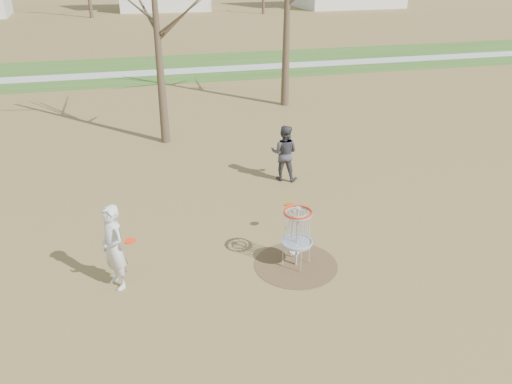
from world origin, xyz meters
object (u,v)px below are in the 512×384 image
(player_standing, at_px, (114,248))
(disc_golf_basket, at_px, (297,228))
(player_throwing, at_px, (284,153))
(disc_grounded, at_px, (294,252))

(player_standing, xyz_separation_m, disc_golf_basket, (3.69, -0.20, 0.02))
(player_throwing, relative_size, disc_grounded, 7.53)
(disc_golf_basket, bearing_deg, player_standing, 176.94)
(player_throwing, distance_m, disc_grounded, 4.10)
(player_standing, height_order, disc_golf_basket, player_standing)
(disc_grounded, height_order, disc_golf_basket, disc_golf_basket)
(disc_golf_basket, bearing_deg, player_throwing, 76.08)
(disc_grounded, bearing_deg, disc_golf_basket, -104.68)
(player_standing, distance_m, player_throwing, 6.34)
(player_throwing, bearing_deg, disc_grounded, 104.16)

